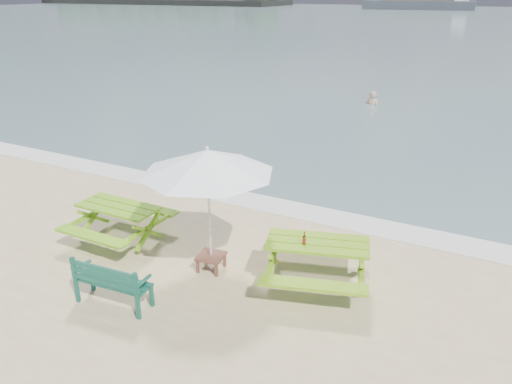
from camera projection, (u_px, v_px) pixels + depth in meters
The scene contains 9 objects.
sea at pixel (501, 22), 77.78m from camera, with size 300.00×300.00×0.00m, color slate.
foam_strip at pixel (276, 206), 12.07m from camera, with size 22.00×0.90×0.01m, color silver.
picnic_table_left at pixel (120, 224), 10.27m from camera, with size 1.68×1.87×0.80m.
picnic_table_right at pixel (317, 264), 8.74m from camera, with size 2.25×2.38×0.84m.
park_bench at pixel (114, 291), 8.24m from camera, with size 1.35×0.56×0.81m.
side_table at pixel (211, 262), 9.29m from camera, with size 0.54×0.54×0.31m.
patio_umbrella at pixel (207, 162), 8.54m from camera, with size 2.68×2.68×2.34m.
beer_bottle at pixel (304, 240), 8.47m from camera, with size 0.06×0.06×0.23m.
swimmer at pixel (372, 110), 22.88m from camera, with size 0.67×0.47×1.76m.
Camera 1 is at (4.75, -5.38, 4.88)m, focal length 35.00 mm.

